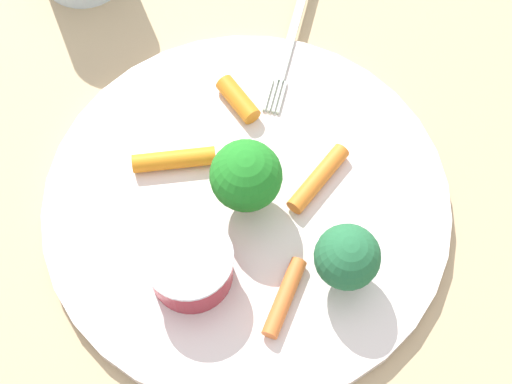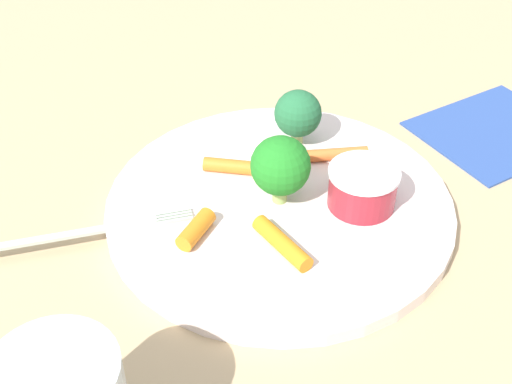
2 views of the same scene
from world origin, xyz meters
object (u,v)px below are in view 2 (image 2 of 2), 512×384
Objects in this scene: fork at (88,232)px; broccoli_floret_0 at (284,167)px; carrot_stick_1 at (282,243)px; carrot_stick_3 at (337,154)px; broccoli_floret_1 at (298,114)px; carrot_stick_2 at (196,229)px; napkin at (496,131)px; carrot_stick_0 at (237,167)px; plate at (279,206)px; sauce_cup at (362,188)px.

broccoli_floret_0 is at bearing -8.09° from fork.
carrot_stick_1 reaches higher than carrot_stick_3.
broccoli_floret_1 is 1.38× the size of carrot_stick_2.
napkin is (0.19, -0.04, -0.04)m from broccoli_floret_1.
broccoli_floret_1 is at bearing 60.42° from carrot_stick_1.
carrot_stick_0 is 0.41× the size of napkin.
broccoli_floret_0 reaches higher than carrot_stick_2.
carrot_stick_0 reaches higher than plate.
napkin is at bearing 1.07° from fork.
sauce_cup is 0.99× the size of carrot_stick_0.
carrot_stick_1 is (-0.08, -0.02, -0.01)m from sauce_cup.
carrot_stick_2 is at bearing -161.86° from carrot_stick_3.
broccoli_floret_1 reaches higher than plate.
broccoli_floret_0 is 1.03× the size of carrot_stick_0.
carrot_stick_1 is at bearing -136.66° from carrot_stick_3.
broccoli_floret_1 is 0.97× the size of carrot_stick_3.
fork reaches higher than plate.
broccoli_floret_1 is at bearing 57.28° from broccoli_floret_0.
fork is (-0.13, -0.03, -0.00)m from carrot_stick_0.
carrot_stick_2 is (-0.13, 0.01, -0.01)m from sauce_cup.
broccoli_floret_1 is 0.15m from carrot_stick_2.
carrot_stick_2 reaches higher than fork.
napkin is at bearing 7.04° from broccoli_floret_0.
sauce_cup is at bearing -44.98° from carrot_stick_0.
broccoli_floret_1 reaches higher than sauce_cup.
broccoli_floret_1 is at bearing 17.68° from carrot_stick_0.
broccoli_floret_1 is at bearing 55.40° from plate.
broccoli_floret_1 is 0.91× the size of carrot_stick_0.
napkin is at bearing 17.16° from carrot_stick_1.
carrot_stick_3 is 0.39× the size of napkin.
plate is 0.07m from sauce_cup.
plate is at bearing -7.38° from fork.
carrot_stick_2 is 0.70× the size of carrot_stick_3.
plate is at bearing 67.71° from carrot_stick_1.
broccoli_floret_0 is at bearing 65.11° from carrot_stick_1.
carrot_stick_2 is at bearing -168.81° from plate.
carrot_stick_1 is (-0.02, -0.05, -0.03)m from broccoli_floret_0.
plate is 2.03× the size of napkin.
sauce_cup is at bearing -5.99° from carrot_stick_2.
carrot_stick_3 is 0.32× the size of fork.
plate is 0.06m from carrot_stick_1.
carrot_stick_1 and carrot_stick_2 have the same top height.
carrot_stick_0 is at bearing 112.13° from broccoli_floret_0.
broccoli_floret_0 is 1.56× the size of carrot_stick_2.
sauce_cup is (0.06, -0.03, 0.02)m from plate.
broccoli_floret_1 is 0.05m from carrot_stick_3.
sauce_cup is 0.96× the size of broccoli_floret_0.
broccoli_floret_0 is 0.16m from fork.
broccoli_floret_0 is at bearing -49.54° from plate.
fork is at bearing 166.93° from sauce_cup.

